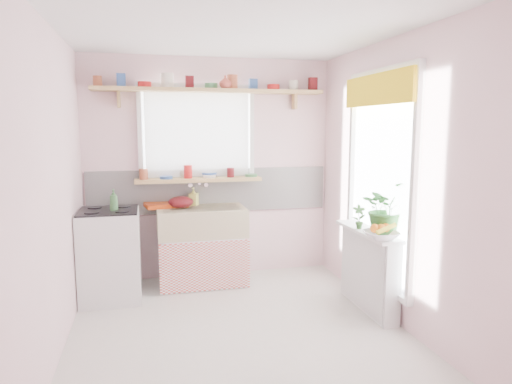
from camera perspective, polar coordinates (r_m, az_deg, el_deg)
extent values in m
plane|color=silver|center=(4.06, -2.15, -17.07)|extent=(3.20, 3.20, 0.00)
plane|color=white|center=(3.75, -2.36, 20.02)|extent=(3.20, 3.20, 0.00)
plane|color=#FFD5DA|center=(5.27, -5.69, 2.91)|extent=(2.80, 0.00, 2.80)
plane|color=#FFD5DA|center=(2.18, 6.11, -4.64)|extent=(2.80, 0.00, 2.80)
plane|color=#FFD5DA|center=(3.69, -24.07, -0.02)|extent=(0.00, 3.20, 3.20)
plane|color=#FFD5DA|center=(4.20, 16.81, 1.27)|extent=(0.00, 3.20, 3.20)
cube|color=white|center=(5.28, -5.63, 0.20)|extent=(2.74, 0.03, 0.50)
cube|color=pink|center=(5.31, -5.59, -1.94)|extent=(2.74, 0.02, 0.12)
cube|color=white|center=(5.22, -7.38, 7.24)|extent=(1.20, 0.01, 1.00)
cube|color=white|center=(5.16, -7.31, 7.23)|extent=(1.15, 0.02, 0.95)
cube|color=white|center=(4.37, 15.43, 1.58)|extent=(0.01, 1.10, 1.90)
cube|color=yellow|center=(4.32, 14.84, 12.29)|extent=(0.03, 1.20, 0.28)
cube|color=white|center=(5.14, -6.74, -8.32)|extent=(0.85, 0.55, 0.55)
cube|color=#D94740|center=(4.88, -6.33, -9.24)|extent=(0.95, 0.02, 0.53)
cube|color=#C7B592|center=(5.04, -6.82, -3.68)|extent=(0.95, 0.55, 0.30)
cylinder|color=silver|center=(5.22, -7.22, 1.18)|extent=(0.03, 0.22, 0.03)
cube|color=white|center=(4.84, -17.75, -7.57)|extent=(0.58, 0.58, 0.90)
cube|color=black|center=(4.74, -17.99, -2.26)|extent=(0.56, 0.56, 0.02)
cylinder|color=black|center=(4.61, -19.86, -2.44)|extent=(0.14, 0.14, 0.01)
cylinder|color=black|center=(4.59, -16.38, -2.33)|extent=(0.14, 0.14, 0.01)
cylinder|color=black|center=(4.88, -19.51, -1.84)|extent=(0.14, 0.14, 0.01)
cylinder|color=black|center=(4.86, -16.23, -1.74)|extent=(0.14, 0.14, 0.01)
cube|color=white|center=(4.51, 13.93, -9.55)|extent=(0.15, 0.90, 0.75)
cube|color=white|center=(4.40, 13.76, -4.81)|extent=(0.22, 0.95, 0.03)
cube|color=tan|center=(5.14, -7.14, 1.53)|extent=(1.40, 0.22, 0.04)
cube|color=tan|center=(5.13, -5.62, 12.50)|extent=(2.52, 0.24, 0.04)
cylinder|color=#A55133|center=(5.11, -19.21, 13.01)|extent=(0.11, 0.11, 0.12)
cylinder|color=#3359A5|center=(5.09, -16.50, 13.15)|extent=(0.11, 0.11, 0.12)
cylinder|color=red|center=(5.09, -13.76, 12.91)|extent=(0.11, 0.11, 0.06)
cylinder|color=silver|center=(5.10, -11.04, 13.33)|extent=(0.11, 0.11, 0.12)
cylinder|color=#590F14|center=(5.11, -8.33, 13.37)|extent=(0.11, 0.11, 0.12)
cylinder|color=#3F7F4C|center=(5.14, -5.63, 13.06)|extent=(0.11, 0.11, 0.06)
cylinder|color=#A55133|center=(5.18, -2.98, 13.38)|extent=(0.11, 0.11, 0.12)
cylinder|color=#3359A5|center=(5.23, -0.36, 13.34)|extent=(0.11, 0.11, 0.12)
cylinder|color=red|center=(5.28, 2.19, 12.95)|extent=(0.11, 0.11, 0.06)
cylinder|color=silver|center=(5.35, 4.69, 13.19)|extent=(0.11, 0.11, 0.12)
cylinder|color=#590F14|center=(5.43, 7.12, 13.08)|extent=(0.11, 0.11, 0.12)
cylinder|color=#A55133|center=(5.10, -14.09, 2.20)|extent=(0.11, 0.11, 0.12)
cylinder|color=#3359A5|center=(5.11, -11.31, 2.29)|extent=(0.11, 0.11, 0.12)
cylinder|color=red|center=(5.13, -8.53, 2.04)|extent=(0.11, 0.11, 0.06)
cylinder|color=silver|center=(5.15, -5.78, 2.46)|extent=(0.11, 0.11, 0.12)
cylinder|color=#590F14|center=(5.19, -3.07, 2.53)|extent=(0.11, 0.11, 0.12)
cylinder|color=#3F7F4C|center=(5.24, -0.40, 2.27)|extent=(0.11, 0.11, 0.06)
cube|color=#CA4212|center=(5.17, -11.24, -1.52)|extent=(0.50, 0.41, 0.04)
ellipsoid|color=#550E14|center=(5.06, -9.37, -1.24)|extent=(0.31, 0.31, 0.12)
imported|color=#2F702D|center=(4.20, 15.89, -1.93)|extent=(0.53, 0.49, 0.48)
imported|color=white|center=(4.05, 15.35, -5.24)|extent=(0.31, 0.31, 0.07)
imported|color=#305A24|center=(4.40, 12.75, -3.04)|extent=(0.14, 0.11, 0.23)
imported|color=#E2E766|center=(5.18, -7.81, -0.55)|extent=(0.12, 0.12, 0.20)
imported|color=beige|center=(5.18, -8.93, 2.25)|extent=(0.14, 0.14, 0.09)
imported|color=#345BAA|center=(5.21, -5.88, 2.16)|extent=(0.21, 0.21, 0.05)
imported|color=#A94234|center=(5.10, -3.86, 13.55)|extent=(0.17, 0.17, 0.14)
imported|color=#3A743D|center=(4.66, -17.36, -0.95)|extent=(0.09, 0.09, 0.21)
sphere|color=orange|center=(4.04, 15.38, -4.44)|extent=(0.08, 0.08, 0.08)
sphere|color=orange|center=(4.09, 15.91, -4.29)|extent=(0.08, 0.08, 0.08)
sphere|color=orange|center=(4.03, 14.62, -4.43)|extent=(0.08, 0.08, 0.08)
cylinder|color=yellow|center=(4.00, 15.98, -4.42)|extent=(0.18, 0.04, 0.10)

